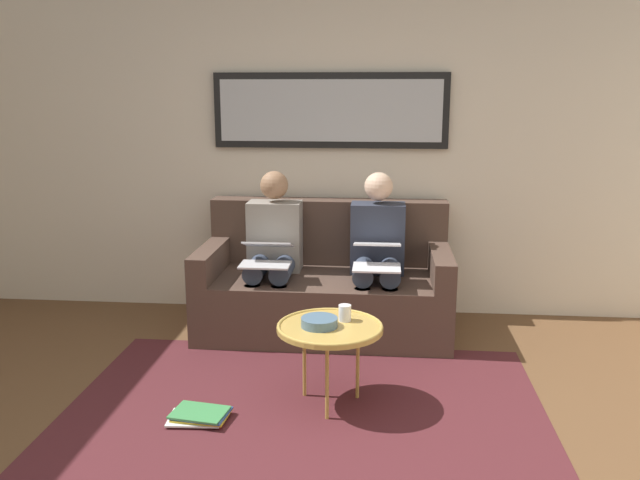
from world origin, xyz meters
The scene contains 12 objects.
wall_rear centered at (0.00, -2.60, 1.30)m, with size 6.00×0.12×2.60m, color beige.
area_rug centered at (0.00, -0.85, 0.00)m, with size 2.60×1.80×0.01m, color #4C1E23.
couch centered at (0.00, -2.12, 0.31)m, with size 1.76×0.90×0.90m.
framed_mirror centered at (0.00, -2.51, 1.55)m, with size 1.74×0.05×0.55m.
coffee_table centered at (-0.13, -0.90, 0.44)m, with size 0.58×0.58×0.47m.
cup centered at (-0.20, -0.99, 0.50)m, with size 0.07×0.07×0.09m, color silver.
bowl centered at (-0.07, -0.89, 0.48)m, with size 0.20×0.20×0.05m, color slate.
person_left centered at (-0.37, -2.05, 0.61)m, with size 0.38×0.58×1.14m.
laptop_white centered at (-0.37, -1.81, 0.64)m, with size 0.31×0.38×0.16m.
person_right centered at (0.37, -2.05, 0.61)m, with size 0.38×0.58×1.14m.
laptop_silver centered at (0.37, -1.81, 0.63)m, with size 0.33×0.35×0.15m.
magazine_stack centered at (0.54, -0.65, 0.03)m, with size 0.33×0.25×0.05m.
Camera 1 is at (-0.40, 2.48, 1.70)m, focal length 37.33 mm.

